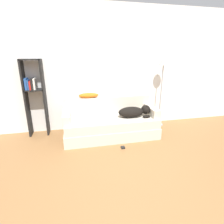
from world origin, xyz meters
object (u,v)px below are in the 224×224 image
(laptop, at_px, (106,118))
(power_adapter, at_px, (123,147))
(couch, at_px, (111,127))
(dog, at_px, (134,112))
(throw_pillow, at_px, (89,95))
(floor_lamp, at_px, (163,71))
(bookshelf, at_px, (34,94))

(laptop, relative_size, power_adapter, 5.08)
(couch, bearing_deg, power_adapter, -79.71)
(dog, distance_m, laptop, 0.59)
(dog, bearing_deg, throw_pillow, 156.43)
(couch, distance_m, floor_lamp, 1.72)
(dog, relative_size, throw_pillow, 1.62)
(couch, relative_size, bookshelf, 1.22)
(dog, distance_m, throw_pillow, 1.02)
(throw_pillow, bearing_deg, laptop, -49.91)
(dog, relative_size, laptop, 1.92)
(bookshelf, relative_size, power_adapter, 22.49)
(throw_pillow, relative_size, bookshelf, 0.27)
(bookshelf, height_order, floor_lamp, floor_lamp)
(bookshelf, bearing_deg, dog, -14.08)
(power_adapter, bearing_deg, floor_lamp, 37.92)
(laptop, relative_size, floor_lamp, 0.22)
(laptop, bearing_deg, power_adapter, -70.46)
(bookshelf, height_order, power_adapter, bookshelf)
(throw_pillow, distance_m, bookshelf, 1.10)
(floor_lamp, distance_m, power_adapter, 1.97)
(throw_pillow, xyz_separation_m, bookshelf, (-1.10, 0.11, 0.06))
(dog, xyz_separation_m, floor_lamp, (0.80, 0.41, 0.77))
(floor_lamp, bearing_deg, dog, -152.84)
(couch, bearing_deg, floor_lamp, 15.22)
(bookshelf, bearing_deg, power_adapter, -31.90)
(couch, bearing_deg, throw_pillow, 141.62)
(floor_lamp, bearing_deg, power_adapter, -142.08)
(throw_pillow, height_order, power_adapter, throw_pillow)
(couch, height_order, floor_lamp, floor_lamp)
(dog, bearing_deg, floor_lamp, 27.16)
(bookshelf, bearing_deg, floor_lamp, -1.86)
(floor_lamp, bearing_deg, bookshelf, 178.14)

